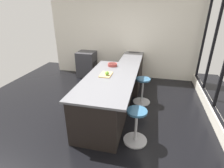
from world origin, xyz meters
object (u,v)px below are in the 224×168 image
stool_by_window (142,91)px  kitchen_island (108,97)px  cutting_board (106,75)px  apple_green (107,73)px  oven_range (87,64)px  stool_middle (136,127)px  fruit_bowl (112,65)px

stool_by_window → kitchen_island: bearing=-44.1°
cutting_board → apple_green: 0.09m
oven_range → apple_green: (2.17, 1.32, 0.55)m
stool_by_window → oven_range: bearing=-126.3°
kitchen_island → cutting_board: bearing=-153.0°
stool_by_window → cutting_board: 1.17m
oven_range → cutting_board: cutting_board is taller
stool_by_window → apple_green: (0.65, -0.75, 0.67)m
oven_range → stool_by_window: oven_range is taller
kitchen_island → stool_middle: (0.74, 0.72, -0.15)m
apple_green → stool_by_window: bearing=131.0°
kitchen_island → cutting_board: cutting_board is taller
stool_by_window → stool_middle: same height
stool_middle → stool_by_window: bearing=180.0°
stool_middle → cutting_board: (-0.88, -0.79, 0.61)m
kitchen_island → stool_middle: size_ratio=3.48×
oven_range → apple_green: size_ratio=9.68×
stool_by_window → fruit_bowl: 1.02m
oven_range → stool_by_window: size_ratio=1.29×
cutting_board → fruit_bowl: 0.65m
stool_middle → fruit_bowl: size_ratio=2.90×
cutting_board → apple_green: (0.05, 0.04, 0.05)m
oven_range → kitchen_island: 2.64m
stool_middle → cutting_board: cutting_board is taller
oven_range → kitchen_island: kitchen_island is taller
kitchen_island → stool_by_window: kitchen_island is taller
cutting_board → stool_by_window: bearing=127.1°
oven_range → stool_middle: 3.65m
kitchen_island → fruit_bowl: 0.93m
kitchen_island → stool_by_window: bearing=135.9°
kitchen_island → apple_green: 0.53m
kitchen_island → apple_green: (-0.09, -0.03, 0.52)m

